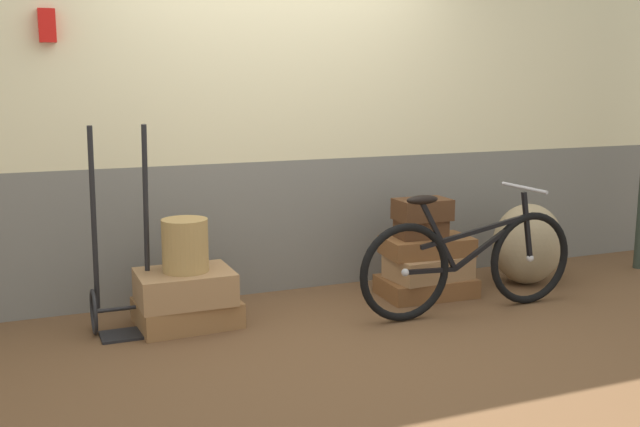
# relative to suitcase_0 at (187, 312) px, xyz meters

# --- Properties ---
(ground) EXTENTS (9.61, 5.20, 0.06)m
(ground) POSITION_rel_suitcase_0_xyz_m (0.76, -0.26, -0.11)
(ground) COLOR brown
(station_building) EXTENTS (7.61, 0.74, 3.10)m
(station_building) POSITION_rel_suitcase_0_xyz_m (0.77, 0.58, 1.48)
(station_building) COLOR slate
(station_building) RESTS_ON ground
(suitcase_0) EXTENTS (0.64, 0.50, 0.16)m
(suitcase_0) POSITION_rel_suitcase_0_xyz_m (0.00, 0.00, 0.00)
(suitcase_0) COLOR olive
(suitcase_0) RESTS_ON ground
(suitcase_1) EXTENTS (0.58, 0.44, 0.20)m
(suitcase_1) POSITION_rel_suitcase_0_xyz_m (-0.01, -0.03, 0.18)
(suitcase_1) COLOR #9E754C
(suitcase_1) RESTS_ON suitcase_0
(suitcase_2) EXTENTS (0.67, 0.45, 0.13)m
(suitcase_2) POSITION_rel_suitcase_0_xyz_m (1.72, -0.02, -0.01)
(suitcase_2) COLOR brown
(suitcase_2) RESTS_ON ground
(suitcase_3) EXTENTS (0.58, 0.40, 0.16)m
(suitcase_3) POSITION_rel_suitcase_0_xyz_m (1.73, -0.04, 0.14)
(suitcase_3) COLOR #9E754C
(suitcase_3) RESTS_ON suitcase_2
(suitcase_4) EXTENTS (0.64, 0.40, 0.13)m
(suitcase_4) POSITION_rel_suitcase_0_xyz_m (1.73, -0.01, 0.28)
(suitcase_4) COLOR brown
(suitcase_4) RESTS_ON suitcase_3
(suitcase_5) EXTENTS (0.36, 0.24, 0.13)m
(suitcase_5) POSITION_rel_suitcase_0_xyz_m (1.68, 0.00, 0.41)
(suitcase_5) COLOR #4C2D19
(suitcase_5) RESTS_ON suitcase_4
(suitcase_6) EXTENTS (0.38, 0.26, 0.15)m
(suitcase_6) POSITION_rel_suitcase_0_xyz_m (1.68, -0.01, 0.55)
(suitcase_6) COLOR #4C2D19
(suitcase_6) RESTS_ON suitcase_5
(wicker_basket) EXTENTS (0.29, 0.29, 0.33)m
(wicker_basket) POSITION_rel_suitcase_0_xyz_m (-0.00, -0.03, 0.44)
(wicker_basket) COLOR #A8844C
(wicker_basket) RESTS_ON suitcase_1
(luggage_trolley) EXTENTS (0.39, 0.36, 1.27)m
(luggage_trolley) POSITION_rel_suitcase_0_xyz_m (-0.38, 0.02, 0.22)
(luggage_trolley) COLOR black
(luggage_trolley) RESTS_ON ground
(burlap_sack) EXTENTS (0.55, 0.46, 0.61)m
(burlap_sack) POSITION_rel_suitcase_0_xyz_m (2.59, -0.03, 0.23)
(burlap_sack) COLOR #9E8966
(burlap_sack) RESTS_ON ground
(bicycle) EXTENTS (1.62, 0.46, 0.82)m
(bicycle) POSITION_rel_suitcase_0_xyz_m (1.79, -0.46, 0.26)
(bicycle) COLOR black
(bicycle) RESTS_ON ground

